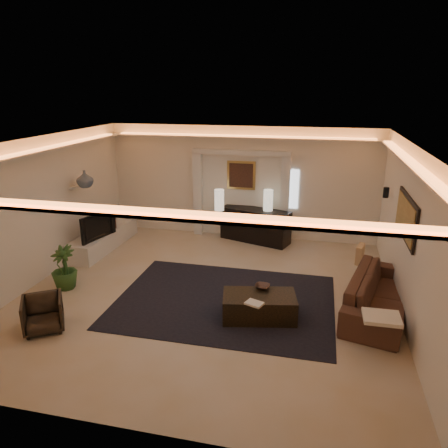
% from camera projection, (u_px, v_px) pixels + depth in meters
% --- Properties ---
extents(floor, '(7.00, 7.00, 0.00)m').
position_uv_depth(floor, '(207.00, 294.00, 8.20)').
color(floor, '#C2B2A2').
rests_on(floor, ground).
extents(ceiling, '(7.00, 7.00, 0.00)m').
position_uv_depth(ceiling, '(205.00, 143.00, 7.30)').
color(ceiling, white).
rests_on(ceiling, ground).
extents(wall_back, '(7.00, 0.00, 7.00)m').
position_uv_depth(wall_back, '(241.00, 183.00, 10.99)').
color(wall_back, white).
rests_on(wall_back, ground).
extents(wall_front, '(7.00, 0.00, 7.00)m').
position_uv_depth(wall_front, '(120.00, 320.00, 4.50)').
color(wall_front, white).
rests_on(wall_front, ground).
extents(wall_left, '(0.00, 7.00, 7.00)m').
position_uv_depth(wall_left, '(38.00, 211.00, 8.49)').
color(wall_left, white).
rests_on(wall_left, ground).
extents(wall_right, '(0.00, 7.00, 7.00)m').
position_uv_depth(wall_right, '(410.00, 237.00, 7.01)').
color(wall_right, white).
rests_on(wall_right, ground).
extents(cove_soffit, '(7.00, 7.00, 0.04)m').
position_uv_depth(cove_soffit, '(205.00, 159.00, 7.39)').
color(cove_soffit, silver).
rests_on(cove_soffit, ceiling).
extents(daylight_slit, '(0.25, 0.03, 1.00)m').
position_uv_depth(daylight_slit, '(293.00, 189.00, 10.72)').
color(daylight_slit, white).
rests_on(daylight_slit, wall_back).
extents(area_rug, '(4.00, 3.00, 0.01)m').
position_uv_depth(area_rug, '(225.00, 301.00, 7.92)').
color(area_rug, black).
rests_on(area_rug, ground).
extents(pilaster_left, '(0.22, 0.20, 2.20)m').
position_uv_depth(pilaster_left, '(198.00, 194.00, 11.25)').
color(pilaster_left, silver).
rests_on(pilaster_left, ground).
extents(pilaster_right, '(0.22, 0.20, 2.20)m').
position_uv_depth(pilaster_right, '(285.00, 199.00, 10.77)').
color(pilaster_right, silver).
rests_on(pilaster_right, ground).
extents(alcove_header, '(2.52, 0.20, 0.12)m').
position_uv_depth(alcove_header, '(241.00, 152.00, 10.66)').
color(alcove_header, silver).
rests_on(alcove_header, wall_back).
extents(painting_frame, '(0.74, 0.04, 0.74)m').
position_uv_depth(painting_frame, '(241.00, 175.00, 10.91)').
color(painting_frame, tan).
rests_on(painting_frame, wall_back).
extents(painting_canvas, '(0.62, 0.02, 0.62)m').
position_uv_depth(painting_canvas, '(241.00, 176.00, 10.88)').
color(painting_canvas, '#4C2D1E').
rests_on(painting_canvas, wall_back).
extents(art_panel_frame, '(0.04, 1.64, 0.74)m').
position_uv_depth(art_panel_frame, '(407.00, 217.00, 7.22)').
color(art_panel_frame, black).
rests_on(art_panel_frame, wall_right).
extents(art_panel_gold, '(0.02, 1.50, 0.62)m').
position_uv_depth(art_panel_gold, '(405.00, 217.00, 7.22)').
color(art_panel_gold, tan).
rests_on(art_panel_gold, wall_right).
extents(wall_sconce, '(0.12, 0.12, 0.22)m').
position_uv_depth(wall_sconce, '(386.00, 193.00, 9.00)').
color(wall_sconce, black).
rests_on(wall_sconce, wall_right).
extents(wall_niche, '(0.10, 0.55, 0.04)m').
position_uv_depth(wall_niche, '(78.00, 186.00, 9.71)').
color(wall_niche, silver).
rests_on(wall_niche, wall_left).
extents(console, '(1.87, 1.08, 0.89)m').
position_uv_depth(console, '(255.00, 226.00, 10.91)').
color(console, black).
rests_on(console, ground).
extents(lamp_left, '(0.26, 0.26, 0.54)m').
position_uv_depth(lamp_left, '(219.00, 201.00, 10.63)').
color(lamp_left, beige).
rests_on(lamp_left, console).
extents(lamp_right, '(0.28, 0.28, 0.53)m').
position_uv_depth(lamp_right, '(268.00, 201.00, 10.62)').
color(lamp_right, '#ECE6C7').
rests_on(lamp_right, console).
extents(media_ledge, '(0.67, 2.49, 0.46)m').
position_uv_depth(media_ledge, '(104.00, 239.00, 10.51)').
color(media_ledge, silver).
rests_on(media_ledge, ground).
extents(tv, '(1.07, 0.40, 0.62)m').
position_uv_depth(tv, '(95.00, 226.00, 9.81)').
color(tv, black).
rests_on(tv, media_ledge).
extents(figurine, '(0.17, 0.17, 0.39)m').
position_uv_depth(figurine, '(113.00, 221.00, 10.54)').
color(figurine, '#3A1C13').
rests_on(figurine, media_ledge).
extents(ginger_jar, '(0.47, 0.47, 0.39)m').
position_uv_depth(ginger_jar, '(85.00, 179.00, 9.45)').
color(ginger_jar, '#476374').
rests_on(ginger_jar, wall_niche).
extents(plant, '(0.56, 0.56, 0.87)m').
position_uv_depth(plant, '(64.00, 268.00, 8.31)').
color(plant, '#2C5320').
rests_on(plant, ground).
extents(sofa, '(2.55, 1.50, 0.70)m').
position_uv_depth(sofa, '(380.00, 294.00, 7.43)').
color(sofa, '#3C1D15').
rests_on(sofa, ground).
extents(throw_blanket, '(0.55, 0.45, 0.06)m').
position_uv_depth(throw_blanket, '(382.00, 318.00, 6.29)').
color(throw_blanket, '#FFF2C5').
rests_on(throw_blanket, sofa).
extents(throw_pillow, '(0.21, 0.40, 0.38)m').
position_uv_depth(throw_pillow, '(360.00, 254.00, 8.69)').
color(throw_pillow, tan).
rests_on(throw_pillow, sofa).
extents(coffee_table, '(1.35, 0.91, 0.46)m').
position_uv_depth(coffee_table, '(259.00, 307.00, 7.29)').
color(coffee_table, black).
rests_on(coffee_table, ground).
extents(bowl, '(0.29, 0.29, 0.06)m').
position_uv_depth(bowl, '(262.00, 288.00, 7.46)').
color(bowl, '#422C22').
rests_on(bowl, coffee_table).
extents(magazine, '(0.34, 0.29, 0.03)m').
position_uv_depth(magazine, '(254.00, 305.00, 6.91)').
color(magazine, beige).
rests_on(magazine, coffee_table).
extents(armchair, '(0.86, 0.87, 0.58)m').
position_uv_depth(armchair, '(43.00, 314.00, 6.91)').
color(armchair, black).
rests_on(armchair, ground).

